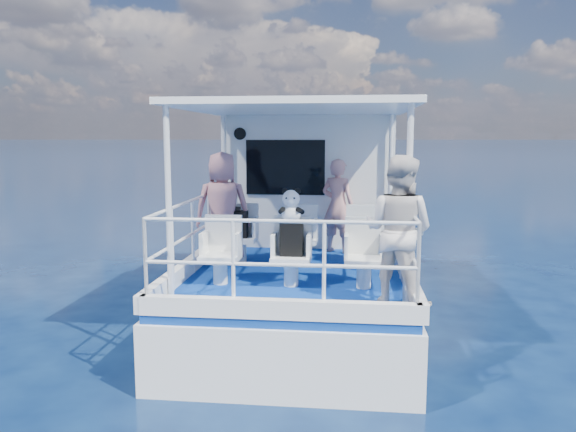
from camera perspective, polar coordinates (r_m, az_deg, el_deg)
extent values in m
plane|color=#071739|center=(8.38, 1.12, -11.09)|extent=(2000.00, 2000.00, 0.00)
cube|color=white|center=(9.32, 1.70, -9.10)|extent=(3.00, 7.00, 1.60)
cube|color=navy|center=(9.11, 1.72, -3.98)|extent=(2.90, 6.90, 0.10)
cube|color=white|center=(10.24, 2.34, 3.83)|extent=(2.85, 2.00, 2.20)
cube|color=white|center=(7.73, 1.05, 10.97)|extent=(3.00, 3.20, 0.08)
cylinder|color=white|center=(6.56, -12.05, 1.37)|extent=(0.07, 0.07, 2.20)
cylinder|color=white|center=(6.26, 12.12, 1.06)|extent=(0.07, 0.07, 2.20)
cylinder|color=white|center=(9.35, -6.44, 3.40)|extent=(0.07, 0.07, 2.20)
cylinder|color=white|center=(9.14, 10.33, 3.22)|extent=(0.07, 0.07, 2.20)
cube|color=white|center=(8.41, -4.86, -3.35)|extent=(0.48, 0.46, 0.38)
cube|color=white|center=(8.28, 1.27, -3.49)|extent=(0.48, 0.46, 0.38)
cube|color=white|center=(8.25, 7.52, -3.60)|extent=(0.48, 0.46, 0.38)
cube|color=white|center=(7.17, -6.89, -5.36)|extent=(0.48, 0.46, 0.38)
cube|color=white|center=(7.02, 0.32, -5.58)|extent=(0.48, 0.46, 0.38)
cube|color=white|center=(6.98, 7.72, -5.73)|extent=(0.48, 0.46, 0.38)
imported|color=#C07C83|center=(8.22, -6.66, 0.81)|extent=(0.68, 0.54, 1.64)
imported|color=pink|center=(9.02, 5.08, 1.04)|extent=(0.65, 0.55, 1.51)
imported|color=silver|center=(6.23, 11.15, -1.49)|extent=(1.00, 0.93, 1.65)
cube|color=black|center=(8.26, -5.17, -0.83)|extent=(0.30, 0.17, 0.39)
cube|color=black|center=(6.95, 0.37, -2.32)|extent=(0.28, 0.16, 0.43)
cube|color=black|center=(8.22, -5.22, 0.75)|extent=(0.11, 0.06, 0.06)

